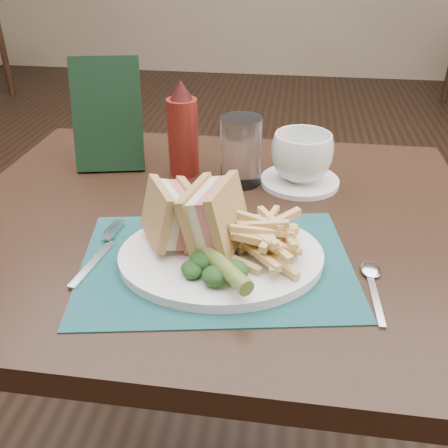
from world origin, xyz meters
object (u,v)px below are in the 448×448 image
Objects in this scene: ketchup_bottle at (183,128)px; check_presenter at (107,115)px; saucer at (300,181)px; table_main at (215,370)px; sandwich_half_b at (201,214)px; drinking_glass at (241,151)px; sandwich_half_a at (157,217)px; plate at (221,256)px; placemat at (216,263)px; coffee_cup at (302,157)px.

ketchup_bottle is 0.16m from check_presenter.
table_main is at bearing -134.88° from saucer.
drinking_glass is at bearing 95.57° from sandwich_half_b.
plate is at bearing -34.93° from sandwich_half_a.
placemat is 0.08m from sandwich_half_b.
plate reaches higher than placemat.
drinking_glass is (0.03, 0.14, 0.44)m from table_main.
check_presenter is at bearing 175.10° from coffee_cup.
placemat is at bearing -78.41° from table_main.
check_presenter is (-0.24, 0.30, 0.04)m from sandwich_half_b.
drinking_glass is (0.09, 0.26, 0.00)m from sandwich_half_a.
table_main is 0.50m from ketchup_bottle.
drinking_glass is at bearing 81.10° from plate.
plate is at bearing 45.01° from placemat.
plate is at bearing -61.47° from check_presenter.
coffee_cup reaches higher than saucer.
saucer is (0.12, 0.29, 0.00)m from placemat.
table_main is 0.46m from drinking_glass.
table_main is 4.84× the size of ketchup_bottle.
plate is 0.33m from ketchup_bottle.
sandwich_half_b reaches higher than coffee_cup.
plate is at bearing -68.31° from ketchup_bottle.
placemat is 0.43m from check_presenter.
plate reaches higher than table_main.
sandwich_half_b is 0.30m from coffee_cup.
drinking_glass is at bearing -174.25° from coffee_cup.
saucer is at bearing -17.41° from check_presenter.
table_main is 3.00× the size of plate.
coffee_cup is 0.12m from drinking_glass.
table_main is 6.92× the size of drinking_glass.
table_main is 6.00× the size of saucer.
sandwich_half_a is 0.28m from drinking_glass.
sandwich_half_b is at bearing 138.17° from placemat.
plate is at bearing -111.60° from saucer.
saucer is (0.14, 0.27, -0.06)m from sandwich_half_b.
check_presenter is (-0.27, 0.32, 0.11)m from placemat.
plate is 2.60× the size of coffee_cup.
drinking_glass is (0.00, 0.28, 0.06)m from placemat.
placemat is 2.12× the size of ketchup_bottle.
sandwich_half_b is (0.06, 0.01, 0.01)m from sandwich_half_a.
check_presenter is (-0.27, 0.04, 0.04)m from drinking_glass.
saucer is at bearing 73.69° from sandwich_half_b.
plate is 3.22× the size of sandwich_half_a.
placemat is 0.11m from sandwich_half_a.
sandwich_half_b is 0.47× the size of check_presenter.
table_main is 0.48m from coffee_cup.
coffee_cup is (0.21, 0.27, -0.01)m from sandwich_half_a.
sandwich_half_a reaches higher than saucer.
sandwich_half_a is 0.72× the size of drinking_glass.
check_presenter is at bearing 175.10° from saucer.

